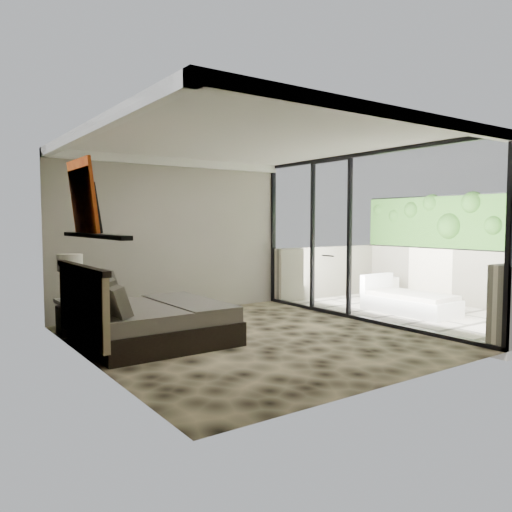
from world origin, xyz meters
TOP-DOWN VIEW (x-y plane):
  - floor at (0.00, 0.00)m, footprint 5.00×5.00m
  - ceiling at (0.00, 0.00)m, footprint 4.50×5.00m
  - back_wall at (0.00, 2.49)m, footprint 4.50×0.02m
  - left_wall at (-2.24, 0.00)m, footprint 0.02×5.00m
  - glass_wall at (2.25, 0.00)m, footprint 0.08×5.00m
  - terrace_slab at (3.75, 0.00)m, footprint 3.00×5.00m
  - parapet_far at (5.10, 0.00)m, footprint 0.30×5.00m
  - foliage_hedge at (5.10, 0.00)m, footprint 0.36×4.60m
  - picture_ledge at (-2.18, 0.10)m, footprint 0.12×2.20m
  - bed at (-1.35, 0.57)m, footprint 1.94×1.88m
  - nightstand at (-1.99, 1.76)m, footprint 0.62×0.62m
  - table_lamp at (-2.02, 1.79)m, footprint 0.36×0.36m
  - abstract_canvas at (-2.19, 0.45)m, footprint 0.13×0.90m
  - framed_print at (-2.14, 0.29)m, footprint 0.11×0.50m
  - ottoman at (4.45, 1.40)m, footprint 0.53×0.53m
  - lounger at (3.48, 0.02)m, footprint 0.88×1.69m

SIDE VIEW (x-z plane):
  - terrace_slab at x=3.75m, z-range -0.12..0.00m
  - floor at x=0.00m, z-range 0.00..0.00m
  - lounger at x=3.48m, z-range -0.12..0.53m
  - ottoman at x=4.45m, z-range 0.00..0.46m
  - nightstand at x=-1.99m, z-range 0.00..0.47m
  - bed at x=-1.35m, z-range -0.22..0.85m
  - parapet_far at x=5.10m, z-range 0.00..1.10m
  - table_lamp at x=-2.02m, z-range 0.61..1.28m
  - back_wall at x=0.00m, z-range 0.00..2.80m
  - left_wall at x=-2.24m, z-range 0.00..2.80m
  - glass_wall at x=2.25m, z-range 0.00..2.80m
  - picture_ledge at x=-2.18m, z-range 1.48..1.52m
  - foliage_hedge at x=5.10m, z-range 1.10..2.20m
  - framed_print at x=-2.14m, z-range 1.53..2.12m
  - abstract_canvas at x=-2.19m, z-range 1.53..2.42m
  - ceiling at x=0.00m, z-range 2.78..2.80m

